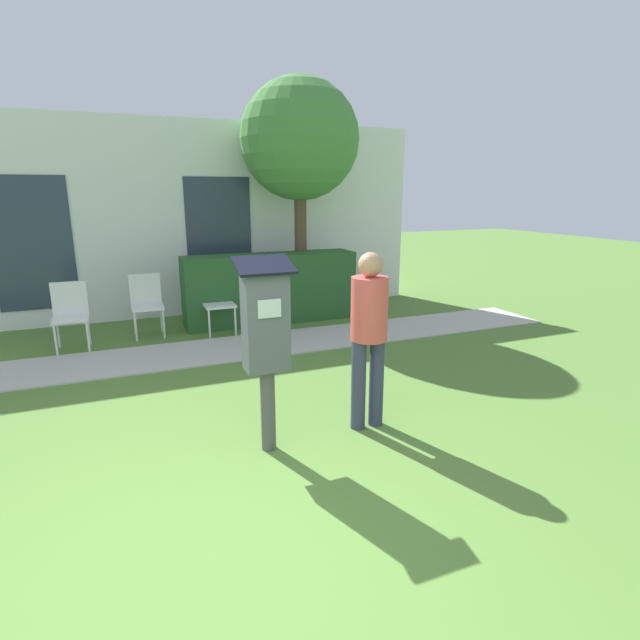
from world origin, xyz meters
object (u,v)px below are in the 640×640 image
(outdoor_chair_left, at_px, (70,310))
(outdoor_chair_middle, at_px, (147,300))
(outdoor_chair_right, at_px, (218,298))
(parking_meter, at_px, (266,331))
(person_standing, at_px, (369,327))

(outdoor_chair_left, distance_m, outdoor_chair_middle, 1.03)
(outdoor_chair_left, distance_m, outdoor_chair_right, 1.97)
(outdoor_chair_middle, bearing_deg, outdoor_chair_left, -143.24)
(parking_meter, height_order, outdoor_chair_left, parking_meter)
(outdoor_chair_left, bearing_deg, person_standing, -58.13)
(outdoor_chair_middle, bearing_deg, parking_meter, -60.81)
(outdoor_chair_left, height_order, outdoor_chair_middle, same)
(person_standing, relative_size, outdoor_chair_right, 1.76)
(parking_meter, height_order, person_standing, parking_meter)
(outdoor_chair_middle, distance_m, outdoor_chair_right, 1.02)
(person_standing, bearing_deg, outdoor_chair_middle, 94.71)
(person_standing, xyz_separation_m, outdoor_chair_middle, (-1.59, 3.87, -0.40))
(outdoor_chair_middle, height_order, outdoor_chair_right, same)
(person_standing, bearing_deg, parking_meter, 165.82)
(outdoor_chair_left, bearing_deg, outdoor_chair_middle, 13.02)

